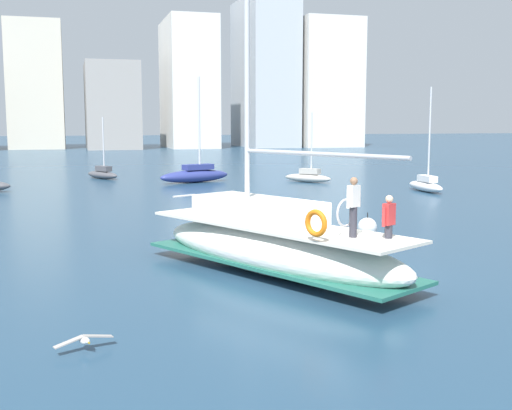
{
  "coord_description": "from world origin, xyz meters",
  "views": [
    {
      "loc": [
        -7.43,
        -16.87,
        4.46
      ],
      "look_at": [
        -1.81,
        2.68,
        1.8
      ],
      "focal_mm": 44.69,
      "sensor_mm": 36.0,
      "label": 1
    }
  ],
  "objects": [
    {
      "name": "ground_plane",
      "position": [
        0.0,
        0.0,
        0.0
      ],
      "size": [
        400.0,
        400.0,
        0.0
      ],
      "primitive_type": "plane",
      "color": "navy"
    },
    {
      "name": "main_sailboat",
      "position": [
        -1.84,
        0.74,
        0.92
      ],
      "size": [
        6.51,
        9.64,
        14.11
      ],
      "color": "white",
      "rests_on": "ground"
    },
    {
      "name": "moored_sloop_near",
      "position": [
        9.34,
        27.41,
        0.44
      ],
      "size": [
        3.14,
        3.6,
        5.15
      ],
      "color": "#B7B2A8",
      "rests_on": "ground"
    },
    {
      "name": "moored_sloop_far",
      "position": [
        -5.23,
        34.6,
        0.43
      ],
      "size": [
        2.73,
        3.74,
        4.85
      ],
      "color": "#4C4C51",
      "rests_on": "ground"
    },
    {
      "name": "moored_catamaran",
      "position": [
        14.37,
        19.32,
        0.48
      ],
      "size": [
        1.13,
        4.08,
        6.65
      ],
      "color": "white",
      "rests_on": "ground"
    },
    {
      "name": "moored_cutter_left",
      "position": [
        1.24,
        29.61,
        0.6
      ],
      "size": [
        5.88,
        3.34,
        7.74
      ],
      "color": "navy",
      "rests_on": "ground"
    },
    {
      "name": "seagull",
      "position": [
        -7.35,
        -4.42,
        0.23
      ],
      "size": [
        1.16,
        0.54,
        0.17
      ],
      "color": "silver",
      "rests_on": "ground"
    },
    {
      "name": "mooring_buoy",
      "position": [
        3.92,
        6.3,
        0.23
      ],
      "size": [
        0.78,
        0.78,
        0.99
      ],
      "color": "silver",
      "rests_on": "ground"
    },
    {
      "name": "waterfront_buildings",
      "position": [
        0.79,
        94.18,
        11.09
      ],
      "size": [
        86.14,
        19.9,
        26.35
      ],
      "color": "#C6AD8E",
      "rests_on": "ground"
    }
  ]
}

